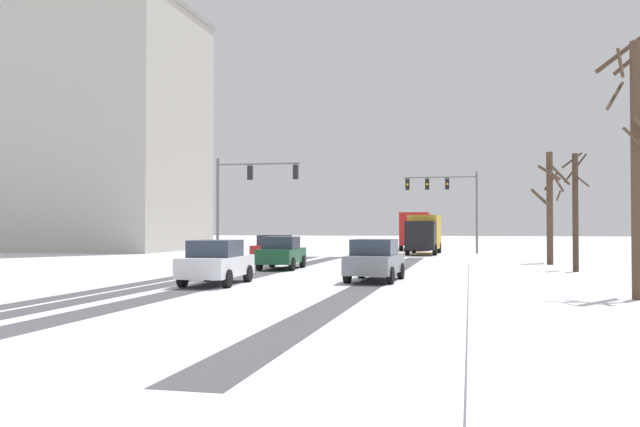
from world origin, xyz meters
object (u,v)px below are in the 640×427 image
object	(u,v)px
traffic_signal_near_left	(246,187)
bare_tree_sidewalk_far	(550,205)
traffic_signal_far_right	(447,193)
car_grey_third	(375,260)
bare_tree_sidewalk_near	(635,153)
bus_oncoming	(417,228)
car_red_lead	(275,248)
car_dark_green_second	(282,253)
car_white_fourth	(216,262)
box_truck_delivery	(424,233)
bare_tree_sidewalk_mid	(575,208)
office_building_far_left_block	(47,131)

from	to	relation	value
traffic_signal_near_left	bare_tree_sidewalk_far	world-z (taller)	traffic_signal_near_left
traffic_signal_far_right	bare_tree_sidewalk_far	xyz separation A→B (m)	(6.11, -15.13, -1.45)
car_grey_third	bare_tree_sidewalk_near	distance (m)	10.16
traffic_signal_far_right	bus_oncoming	bearing A→B (deg)	108.95
car_grey_third	bare_tree_sidewalk_far	distance (m)	15.71
car_red_lead	car_dark_green_second	distance (m)	6.73
car_white_fourth	car_dark_green_second	bearing A→B (deg)	91.04
box_truck_delivery	bare_tree_sidewalk_mid	xyz separation A→B (m)	(8.28, -19.05, 1.36)
traffic_signal_far_right	car_red_lead	xyz separation A→B (m)	(-9.63, -15.78, -3.97)
car_red_lead	bare_tree_sidewalk_mid	bearing A→B (deg)	-18.01
bare_tree_sidewalk_far	car_dark_green_second	bearing A→B (deg)	-152.62
bare_tree_sidewalk_far	office_building_far_left_block	distance (m)	46.10
traffic_signal_near_left	bare_tree_sidewalk_mid	distance (m)	20.10
car_grey_third	traffic_signal_near_left	bearing A→B (deg)	125.30
traffic_signal_near_left	bare_tree_sidewalk_near	distance (m)	26.86
car_dark_green_second	bare_tree_sidewalk_near	xyz separation A→B (m)	(13.85, -11.12, 3.43)
traffic_signal_near_left	box_truck_delivery	distance (m)	16.09
traffic_signal_far_right	car_red_lead	size ratio (longest dim) A/B	1.56
bus_oncoming	bare_tree_sidewalk_far	xyz separation A→B (m)	(9.23, -24.24, 1.34)
traffic_signal_far_right	office_building_far_left_block	distance (m)	37.12
car_grey_third	bare_tree_sidewalk_mid	bearing A→B (deg)	41.44
traffic_signal_near_left	car_red_lead	bearing A→B (deg)	-37.22
car_dark_green_second	car_grey_third	xyz separation A→B (m)	(5.58, -6.32, 0.00)
bare_tree_sidewalk_near	car_grey_third	bearing A→B (deg)	149.91
box_truck_delivery	bus_oncoming	bearing A→B (deg)	97.23
traffic_signal_near_left	car_red_lead	size ratio (longest dim) A/B	1.56
car_dark_green_second	bare_tree_sidewalk_mid	distance (m)	14.17
bare_tree_sidewalk_near	traffic_signal_near_left	bearing A→B (deg)	133.83
car_red_lead	office_building_far_left_block	distance (m)	33.07
traffic_signal_far_right	traffic_signal_near_left	bearing A→B (deg)	-131.22
bare_tree_sidewalk_near	traffic_signal_far_right	bearing A→B (deg)	100.98
car_grey_third	bare_tree_sidewalk_near	bearing A→B (deg)	-30.09
traffic_signal_near_left	box_truck_delivery	world-z (taller)	traffic_signal_near_left
traffic_signal_near_left	car_dark_green_second	world-z (taller)	traffic_signal_near_left
office_building_far_left_block	car_white_fourth	bearing A→B (deg)	-47.19
car_white_fourth	bare_tree_sidewalk_near	distance (m)	14.25
bare_tree_sidewalk_far	office_building_far_left_block	bearing A→B (deg)	159.97
traffic_signal_near_left	traffic_signal_far_right	bearing A→B (deg)	48.78
traffic_signal_far_right	bare_tree_sidewalk_far	size ratio (longest dim) A/B	1.03
car_white_fourth	bus_oncoming	bearing A→B (deg)	84.18
car_dark_green_second	bare_tree_sidewalk_mid	world-z (taller)	bare_tree_sidewalk_mid
bus_oncoming	box_truck_delivery	world-z (taller)	bus_oncoming
traffic_signal_near_left	box_truck_delivery	xyz separation A→B (m)	(10.43, 11.88, -2.99)
office_building_far_left_block	car_red_lead	bearing A→B (deg)	-31.03
car_grey_third	box_truck_delivery	world-z (taller)	box_truck_delivery
car_dark_green_second	traffic_signal_far_right	bearing A→B (deg)	71.50
car_dark_green_second	bare_tree_sidewalk_near	size ratio (longest dim) A/B	0.52
traffic_signal_near_left	car_grey_third	world-z (taller)	traffic_signal_near_left
car_dark_green_second	bare_tree_sidewalk_far	size ratio (longest dim) A/B	0.66
car_grey_third	car_white_fourth	world-z (taller)	same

